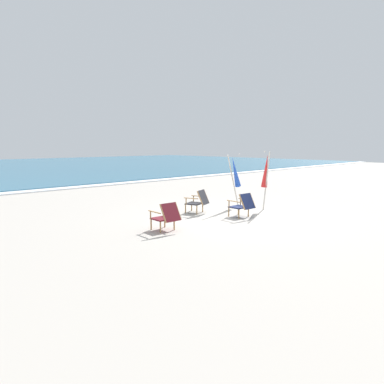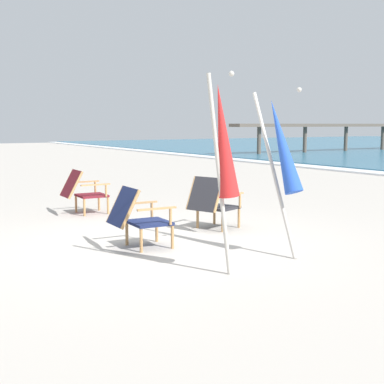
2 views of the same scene
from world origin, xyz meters
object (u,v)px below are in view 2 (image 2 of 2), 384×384
at_px(umbrella_furled_red, 223,143).
at_px(beach_chair_mid_center, 212,201).
at_px(beach_chair_back_right, 137,215).
at_px(umbrella_furled_blue, 282,147).
at_px(beach_chair_front_left, 82,190).

bearing_deg(umbrella_furled_red, beach_chair_mid_center, 148.91).
xyz_separation_m(beach_chair_back_right, umbrella_furled_blue, (1.21, 1.33, 0.88)).
xyz_separation_m(beach_chair_back_right, umbrella_furled_red, (1.57, 0.23, 0.96)).
bearing_deg(beach_chair_front_left, umbrella_furled_blue, 13.76).
bearing_deg(beach_chair_front_left, beach_chair_back_right, -6.32).
xyz_separation_m(beach_chair_mid_center, beach_chair_front_left, (-2.37, -1.17, -0.00)).
relative_size(beach_chair_front_left, umbrella_furled_red, 0.37).
height_order(umbrella_furled_red, umbrella_furled_blue, umbrella_furled_red).
height_order(beach_chair_back_right, umbrella_furled_red, umbrella_furled_red).
height_order(beach_chair_front_left, beach_chair_back_right, beach_chair_back_right).
bearing_deg(beach_chair_mid_center, beach_chair_front_left, -153.62).
distance_m(beach_chair_back_right, umbrella_furled_blue, 2.00).
xyz_separation_m(umbrella_furled_red, umbrella_furled_blue, (-0.36, 1.10, -0.08)).
relative_size(beach_chair_back_right, umbrella_furled_red, 0.37).
height_order(beach_chair_mid_center, umbrella_furled_blue, umbrella_furled_blue).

